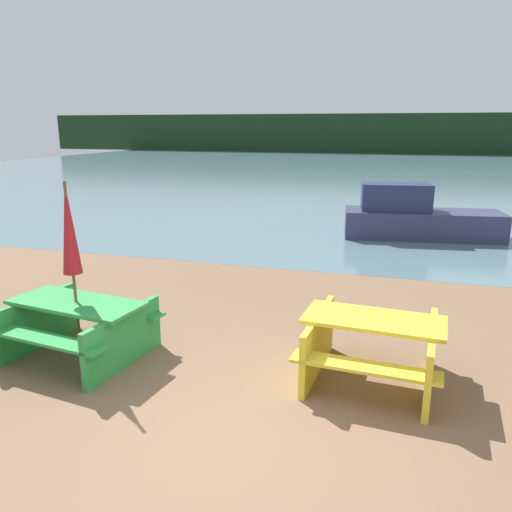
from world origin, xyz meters
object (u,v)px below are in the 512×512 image
(picnic_table_green, at_px, (78,323))
(boat, at_px, (416,218))
(picnic_table_yellow, at_px, (372,344))
(umbrella_crimson, at_px, (69,230))

(picnic_table_green, height_order, boat, boat)
(picnic_table_green, height_order, picnic_table_yellow, picnic_table_yellow)
(umbrella_crimson, xyz_separation_m, boat, (4.08, 8.39, -1.10))
(picnic_table_green, bearing_deg, picnic_table_yellow, 6.34)
(umbrella_crimson, distance_m, boat, 9.40)
(picnic_table_green, distance_m, picnic_table_yellow, 3.56)
(picnic_table_yellow, xyz_separation_m, boat, (0.55, 8.00, 0.06))
(umbrella_crimson, bearing_deg, picnic_table_yellow, 6.34)
(picnic_table_yellow, distance_m, boat, 8.02)
(umbrella_crimson, bearing_deg, picnic_table_green, 90.00)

